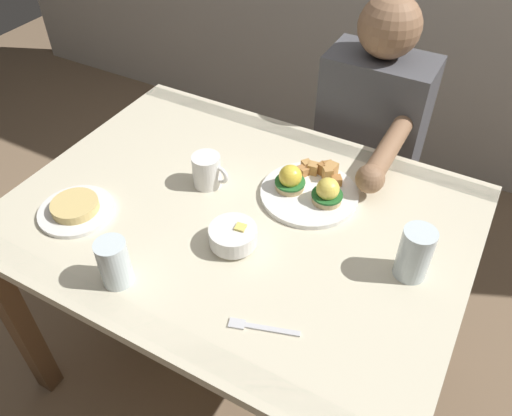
{
  "coord_description": "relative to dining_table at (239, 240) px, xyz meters",
  "views": [
    {
      "loc": [
        0.52,
        -0.84,
        1.67
      ],
      "look_at": [
        0.06,
        0.0,
        0.78
      ],
      "focal_mm": 35.69,
      "sensor_mm": 36.0,
      "label": 1
    }
  ],
  "objects": [
    {
      "name": "coffee_mug",
      "position": [
        -0.13,
        0.06,
        0.16
      ],
      "size": [
        0.11,
        0.08,
        0.09
      ],
      "color": "white",
      "rests_on": "dining_table"
    },
    {
      "name": "ground_plane",
      "position": [
        0.0,
        0.0,
        -0.63
      ],
      "size": [
        6.0,
        6.0,
        0.0
      ],
      "primitive_type": "plane",
      "color": "#7F664C"
    },
    {
      "name": "water_glass_far",
      "position": [
        -0.13,
        -0.33,
        0.16
      ],
      "size": [
        0.07,
        0.07,
        0.12
      ],
      "color": "silver",
      "rests_on": "dining_table"
    },
    {
      "name": "dining_table",
      "position": [
        0.0,
        0.0,
        0.0
      ],
      "size": [
        1.2,
        0.9,
        0.74
      ],
      "color": "beige",
      "rests_on": "ground_plane"
    },
    {
      "name": "diner_person",
      "position": [
        0.16,
        0.6,
        0.02
      ],
      "size": [
        0.34,
        0.54,
        1.14
      ],
      "color": "#33333D",
      "rests_on": "ground_plane"
    },
    {
      "name": "water_glass_near",
      "position": [
        0.46,
        0.01,
        0.16
      ],
      "size": [
        0.08,
        0.08,
        0.14
      ],
      "color": "silver",
      "rests_on": "dining_table"
    },
    {
      "name": "fork",
      "position": [
        0.22,
        -0.29,
        0.11
      ],
      "size": [
        0.15,
        0.06,
        0.0
      ],
      "color": "silver",
      "rests_on": "dining_table"
    },
    {
      "name": "eggs_benedict_plate",
      "position": [
        0.14,
        0.16,
        0.13
      ],
      "size": [
        0.27,
        0.27,
        0.09
      ],
      "color": "white",
      "rests_on": "dining_table"
    },
    {
      "name": "fruit_bowl",
      "position": [
        0.05,
        -0.11,
        0.14
      ],
      "size": [
        0.12,
        0.12,
        0.06
      ],
      "color": "white",
      "rests_on": "dining_table"
    },
    {
      "name": "side_plate",
      "position": [
        -0.37,
        -0.21,
        0.12
      ],
      "size": [
        0.2,
        0.2,
        0.04
      ],
      "color": "white",
      "rests_on": "dining_table"
    }
  ]
}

